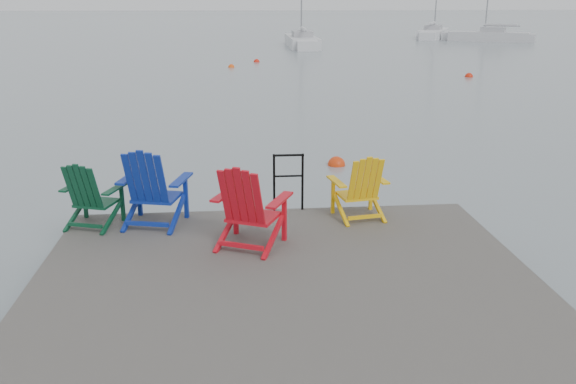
{
  "coord_description": "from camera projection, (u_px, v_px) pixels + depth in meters",
  "views": [
    {
      "loc": [
        -0.57,
        -6.52,
        3.66
      ],
      "look_at": [
        0.23,
        2.27,
        0.85
      ],
      "focal_mm": 38.0,
      "sensor_mm": 36.0,
      "label": 1
    }
  ],
  "objects": [
    {
      "name": "chair_green",
      "position": [
        91.0,
        194.0,
        8.69
      ],
      "size": [
        0.93,
        0.88,
        0.98
      ],
      "rotation": [
        0.0,
        0.0,
        -0.32
      ],
      "color": "#0B3D24",
      "rests_on": "dock"
    },
    {
      "name": "handrail",
      "position": [
        288.0,
        177.0,
        9.37
      ],
      "size": [
        0.48,
        0.04,
        0.9
      ],
      "color": "black",
      "rests_on": "dock"
    },
    {
      "name": "ground",
      "position": [
        286.0,
        316.0,
        7.34
      ],
      "size": [
        400.0,
        400.0,
        0.0
      ],
      "primitive_type": "plane",
      "color": "slate",
      "rests_on": "ground"
    },
    {
      "name": "dock",
      "position": [
        286.0,
        290.0,
        7.24
      ],
      "size": [
        6.0,
        5.0,
        1.4
      ],
      "color": "#2F2C2A",
      "rests_on": "ground"
    },
    {
      "name": "sailboat_near",
      "position": [
        302.0,
        42.0,
        48.36
      ],
      "size": [
        2.27,
        8.25,
        11.38
      ],
      "rotation": [
        0.0,
        0.0,
        -0.02
      ],
      "color": "silver",
      "rests_on": "ground"
    },
    {
      "name": "chair_blue",
      "position": [
        152.0,
        187.0,
        8.71
      ],
      "size": [
        1.07,
        1.01,
        1.17
      ],
      "rotation": [
        0.0,
        0.0,
        -0.24
      ],
      "color": "navy",
      "rests_on": "dock"
    },
    {
      "name": "buoy_c",
      "position": [
        469.0,
        77.0,
        29.76
      ],
      "size": [
        0.4,
        0.4,
        0.4
      ],
      "primitive_type": "sphere",
      "color": "red",
      "rests_on": "ground"
    },
    {
      "name": "sailboat_far",
      "position": [
        489.0,
        37.0,
        54.57
      ],
      "size": [
        6.89,
        4.95,
        9.72
      ],
      "rotation": [
        0.0,
        0.0,
        1.06
      ],
      "color": "#BCBCC0",
      "rests_on": "ground"
    },
    {
      "name": "chair_red",
      "position": [
        249.0,
        206.0,
        7.94
      ],
      "size": [
        1.12,
        1.08,
        1.15
      ],
      "rotation": [
        0.0,
        0.0,
        -0.43
      ],
      "color": "red",
      "rests_on": "dock"
    },
    {
      "name": "buoy_d",
      "position": [
        257.0,
        62.0,
        36.76
      ],
      "size": [
        0.36,
        0.36,
        0.36
      ],
      "primitive_type": "sphere",
      "color": "red",
      "rests_on": "ground"
    },
    {
      "name": "buoy_a",
      "position": [
        336.0,
        165.0,
        14.01
      ],
      "size": [
        0.41,
        0.41,
        0.41
      ],
      "primitive_type": "sphere",
      "color": "red",
      "rests_on": "ground"
    },
    {
      "name": "chair_yellow",
      "position": [
        360.0,
        186.0,
        9.02
      ],
      "size": [
        0.88,
        0.83,
        0.99
      ],
      "rotation": [
        0.0,
        0.0,
        0.17
      ],
      "color": "#F2B60D",
      "rests_on": "dock"
    },
    {
      "name": "buoy_b",
      "position": [
        231.0,
        67.0,
        33.91
      ],
      "size": [
        0.35,
        0.35,
        0.35
      ],
      "primitive_type": "sphere",
      "color": "#F3500E",
      "rests_on": "ground"
    },
    {
      "name": "sailboat_mid",
      "position": [
        433.0,
        34.0,
        59.45
      ],
      "size": [
        5.35,
        8.22,
        11.22
      ],
      "rotation": [
        0.0,
        0.0,
        -0.44
      ],
      "color": "silver",
      "rests_on": "ground"
    }
  ]
}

